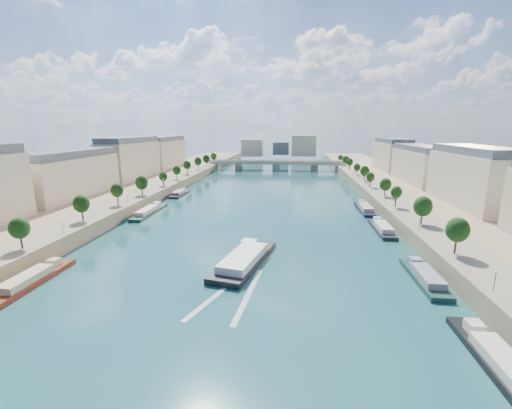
# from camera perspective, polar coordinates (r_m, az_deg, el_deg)

# --- Properties ---
(ground) EXTENTS (700.00, 700.00, 0.00)m
(ground) POSITION_cam_1_polar(r_m,az_deg,el_deg) (163.78, 1.12, 0.27)
(ground) COLOR #0C2E36
(ground) RESTS_ON ground
(quay_left) EXTENTS (44.00, 520.00, 5.00)m
(quay_left) POSITION_cam_1_polar(r_m,az_deg,el_deg) (184.00, -21.82, 1.53)
(quay_left) COLOR #9E8460
(quay_left) RESTS_ON ground
(quay_right) EXTENTS (44.00, 520.00, 5.00)m
(quay_right) POSITION_cam_1_polar(r_m,az_deg,el_deg) (172.68, 25.66, 0.49)
(quay_right) COLOR #9E8460
(quay_right) RESTS_ON ground
(pave_left) EXTENTS (14.00, 520.00, 0.10)m
(pave_left) POSITION_cam_1_polar(r_m,az_deg,el_deg) (177.03, -17.59, 2.28)
(pave_left) COLOR gray
(pave_left) RESTS_ON quay_left
(pave_right) EXTENTS (14.00, 520.00, 0.10)m
(pave_right) POSITION_cam_1_polar(r_m,az_deg,el_deg) (167.76, 20.92, 1.48)
(pave_right) COLOR gray
(pave_right) RESTS_ON quay_right
(trees_left) EXTENTS (4.80, 268.80, 8.26)m
(trees_left) POSITION_cam_1_polar(r_m,az_deg,el_deg) (177.20, -16.86, 4.12)
(trees_left) COLOR #382B1E
(trees_left) RESTS_ON ground
(trees_right) EXTENTS (4.80, 268.80, 8.26)m
(trees_right) POSITION_cam_1_polar(r_m,az_deg,el_deg) (175.95, 19.62, 3.87)
(trees_right) COLOR #382B1E
(trees_right) RESTS_ON ground
(lamps_left) EXTENTS (0.36, 200.36, 4.28)m
(lamps_left) POSITION_cam_1_polar(r_m,az_deg,el_deg) (165.76, -17.60, 2.56)
(lamps_left) COLOR black
(lamps_left) RESTS_ON ground
(lamps_right) EXTENTS (0.36, 200.36, 4.28)m
(lamps_right) POSITION_cam_1_polar(r_m,az_deg,el_deg) (170.98, 19.12, 2.75)
(lamps_right) COLOR black
(lamps_right) RESTS_ON ground
(buildings_left) EXTENTS (16.00, 226.00, 23.20)m
(buildings_left) POSITION_cam_1_polar(r_m,az_deg,el_deg) (198.76, -23.89, 6.20)
(buildings_left) COLOR beige
(buildings_left) RESTS_ON ground
(buildings_right) EXTENTS (16.00, 226.00, 23.20)m
(buildings_right) POSITION_cam_1_polar(r_m,az_deg,el_deg) (186.38, 28.66, 5.36)
(buildings_right) COLOR beige
(buildings_right) RESTS_ON ground
(skyline) EXTENTS (79.00, 42.00, 22.00)m
(skyline) POSITION_cam_1_polar(r_m,az_deg,el_deg) (379.54, 4.60, 9.58)
(skyline) COLOR beige
(skyline) RESTS_ON ground
(bridge) EXTENTS (112.00, 12.00, 8.15)m
(bridge) POSITION_cam_1_polar(r_m,az_deg,el_deg) (290.37, 3.40, 6.73)
(bridge) COLOR #C1B79E
(bridge) RESTS_ON ground
(tour_barge) EXTENTS (15.11, 31.56, 4.13)m
(tour_barge) POSITION_cam_1_polar(r_m,az_deg,el_deg) (91.67, -1.92, -9.16)
(tour_barge) COLOR black
(tour_barge) RESTS_ON ground
(wake) EXTENTS (13.19, 25.99, 0.04)m
(wake) POSITION_cam_1_polar(r_m,az_deg,el_deg) (77.30, -3.68, -14.51)
(wake) COLOR silver
(wake) RESTS_ON ground
(moored_barges_left) EXTENTS (5.00, 155.76, 3.60)m
(moored_barges_left) POSITION_cam_1_polar(r_m,az_deg,el_deg) (123.04, -23.14, -4.62)
(moored_barges_left) COLOR #1C2A3F
(moored_barges_left) RESTS_ON ground
(moored_barges_right) EXTENTS (5.00, 124.69, 3.60)m
(moored_barges_right) POSITION_cam_1_polar(r_m,az_deg,el_deg) (110.55, 22.52, -6.48)
(moored_barges_right) COLOR black
(moored_barges_right) RESTS_ON ground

